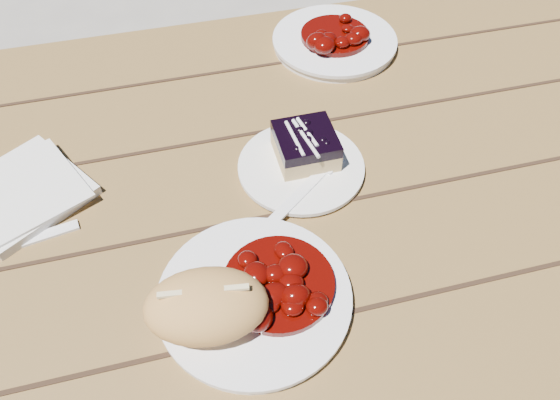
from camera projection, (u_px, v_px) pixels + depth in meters
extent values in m
plane|color=gray|center=(195.00, 398.00, 1.31)|extent=(60.00, 60.00, 0.00)
cube|color=brown|center=(133.00, 208.00, 0.76)|extent=(2.00, 0.80, 0.05)
cube|color=brown|center=(504.00, 140.00, 1.39)|extent=(0.07, 0.07, 0.70)
cube|color=brown|center=(136.00, 86.00, 1.38)|extent=(1.80, 0.25, 0.04)
cube|color=brown|center=(413.00, 106.00, 1.69)|extent=(0.06, 0.06, 0.42)
cylinder|color=white|center=(254.00, 299.00, 0.63)|extent=(0.22, 0.22, 0.02)
ellipsoid|color=tan|center=(206.00, 306.00, 0.58)|extent=(0.14, 0.11, 0.07)
cylinder|color=white|center=(301.00, 168.00, 0.77)|extent=(0.17, 0.17, 0.01)
cube|color=tan|center=(305.00, 150.00, 0.76)|extent=(0.08, 0.08, 0.03)
cube|color=black|center=(306.00, 139.00, 0.75)|extent=(0.08, 0.08, 0.02)
cube|color=white|center=(22.00, 193.00, 0.74)|extent=(0.21, 0.21, 0.01)
cylinder|color=white|center=(334.00, 42.00, 0.96)|extent=(0.21, 0.21, 0.02)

